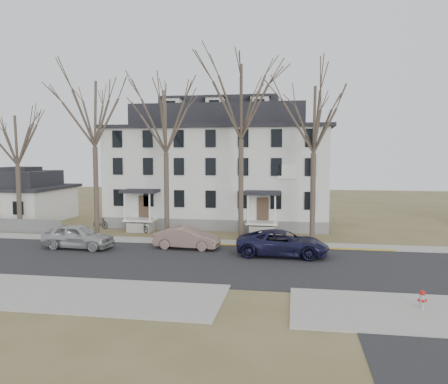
% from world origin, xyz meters
% --- Properties ---
extents(ground, '(120.00, 120.00, 0.00)m').
position_xyz_m(ground, '(0.00, 0.00, 0.00)').
color(ground, olive).
rests_on(ground, ground).
extents(main_road, '(120.00, 10.00, 0.04)m').
position_xyz_m(main_road, '(0.00, 2.00, 0.00)').
color(main_road, '#27272A').
rests_on(main_road, ground).
extents(far_sidewalk, '(120.00, 2.00, 0.08)m').
position_xyz_m(far_sidewalk, '(0.00, 8.00, 0.00)').
color(far_sidewalk, '#A09F97').
rests_on(far_sidewalk, ground).
extents(near_sidewalk_left, '(20.00, 5.00, 0.08)m').
position_xyz_m(near_sidewalk_left, '(-8.00, -5.00, 0.00)').
color(near_sidewalk_left, '#A09F97').
rests_on(near_sidewalk_left, ground).
extents(yellow_curb, '(14.00, 0.25, 0.06)m').
position_xyz_m(yellow_curb, '(5.00, 7.10, 0.00)').
color(yellow_curb, gold).
rests_on(yellow_curb, ground).
extents(boarding_house, '(20.80, 12.36, 12.05)m').
position_xyz_m(boarding_house, '(-2.00, 17.95, 5.38)').
color(boarding_house, slate).
rests_on(boarding_house, ground).
extents(small_house, '(8.70, 8.70, 5.00)m').
position_xyz_m(small_house, '(-22.00, 16.00, 2.25)').
color(small_house, silver).
rests_on(small_house, ground).
extents(tree_far_left, '(8.40, 8.40, 13.72)m').
position_xyz_m(tree_far_left, '(-11.00, 9.80, 10.34)').
color(tree_far_left, '#473B31').
rests_on(tree_far_left, ground).
extents(tree_mid_left, '(7.80, 7.80, 12.74)m').
position_xyz_m(tree_mid_left, '(-5.00, 9.80, 9.60)').
color(tree_mid_left, '#473B31').
rests_on(tree_mid_left, ground).
extents(tree_center, '(9.00, 9.00, 14.70)m').
position_xyz_m(tree_center, '(1.00, 9.80, 11.08)').
color(tree_center, '#473B31').
rests_on(tree_center, ground).
extents(tree_mid_right, '(7.80, 7.80, 12.74)m').
position_xyz_m(tree_mid_right, '(6.50, 9.80, 9.60)').
color(tree_mid_right, '#473B31').
rests_on(tree_mid_right, ground).
extents(tree_bungalow, '(6.60, 6.60, 10.78)m').
position_xyz_m(tree_bungalow, '(-18.00, 9.80, 8.12)').
color(tree_bungalow, '#473B31').
rests_on(tree_bungalow, ground).
extents(car_silver, '(5.19, 2.40, 1.72)m').
position_xyz_m(car_silver, '(-9.90, 4.50, 0.86)').
color(car_silver, '#B0B0B0').
rests_on(car_silver, ground).
extents(car_tan, '(4.69, 1.91, 1.51)m').
position_xyz_m(car_tan, '(-2.33, 5.68, 0.76)').
color(car_tan, '#80635A').
rests_on(car_tan, ground).
extents(car_navy, '(6.03, 2.90, 1.66)m').
position_xyz_m(car_navy, '(4.39, 4.56, 0.83)').
color(car_navy, '#171735').
rests_on(car_navy, ground).
extents(bicycle_left, '(1.75, 1.46, 0.90)m').
position_xyz_m(bicycle_left, '(-7.64, 11.26, 0.45)').
color(bicycle_left, black).
rests_on(bicycle_left, ground).
extents(bicycle_right, '(1.81, 1.06, 1.05)m').
position_xyz_m(bicycle_right, '(-11.96, 12.49, 0.52)').
color(bicycle_right, black).
rests_on(bicycle_right, ground).
extents(fire_hydrant, '(0.36, 0.34, 0.86)m').
position_xyz_m(fire_hydrant, '(10.58, -4.48, 0.44)').
color(fire_hydrant, '#B7B7BA').
rests_on(fire_hydrant, ground).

